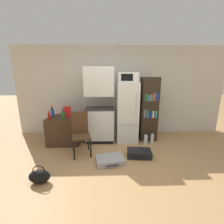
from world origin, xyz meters
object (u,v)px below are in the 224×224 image
Objects in this scene: bookshelf at (149,109)px; water_bottle_front at (146,139)px; refrigerator at (127,113)px; bottle_green_tall at (63,115)px; kitchen_hutch at (100,108)px; suitcase_small_flat at (139,153)px; microwave at (128,77)px; handbag at (39,176)px; bottle_amber_beer at (66,113)px; bottle_blue_soda at (52,113)px; bottle_ketchup_red at (49,116)px; suitcase_large_flat at (110,160)px; chair at (80,130)px; bottle_wine_dark at (52,112)px; side_table at (65,130)px; water_bottle_middle at (152,138)px; cereal_box at (67,112)px.

bookshelf is 0.84m from water_bottle_front.
bottle_green_tall is at bearing -170.56° from refrigerator.
kitchen_hutch reaches higher than suitcase_small_flat.
refrigerator is at bearing -171.07° from bookshelf.
refrigerator is 3.20× the size of microwave.
bottle_amber_beer is at bearing 88.81° from handbag.
kitchen_hutch is at bearing 2.25° from bottle_blue_soda.
suitcase_large_flat is (1.52, -0.84, -0.76)m from bottle_ketchup_red.
bottle_ketchup_red is 0.21× the size of chair.
bottle_amber_beer is at bearing 18.03° from bottle_blue_soda.
kitchen_hutch is at bearing -3.81° from bottle_amber_beer.
bottle_wine_dark is at bearing 172.94° from water_bottle_front.
kitchen_hutch is 3.50× the size of suitcase_small_flat.
bottle_ketchup_red reaches higher than bottle_amber_beer.
bookshelf reaches higher than suitcase_large_flat.
side_table is 4.48× the size of bottle_amber_beer.
side_table reaches higher than water_bottle_middle.
bottle_ketchup_red is at bearing -171.89° from bookshelf.
bookshelf is 7.32× the size of bottle_blue_soda.
refrigerator is at bearing 9.44° from bottle_green_tall.
cereal_box is at bearing 176.44° from water_bottle_front.
bottle_ketchup_red is (-2.02, -0.28, -0.01)m from refrigerator.
bottle_ketchup_red is (-1.26, -0.31, -0.13)m from kitchen_hutch.
microwave reaches higher than chair.
bottle_blue_soda is 0.81× the size of cereal_box.
microwave is (-0.00, -0.00, 0.95)m from refrigerator.
bottle_amber_beer is at bearing 176.79° from refrigerator.
suitcase_small_flat is (1.89, -0.83, -0.29)m from side_table.
microwave is 1.78m from water_bottle_middle.
cereal_box is 2.22m from water_bottle_front.
bottle_wine_dark is (-2.06, 0.07, -0.93)m from microwave.
microwave reaches higher than refrigerator.
microwave is 1.62× the size of water_bottle_middle.
bottle_wine_dark is at bearing 178.42° from kitchen_hutch.
kitchen_hutch is 8.31× the size of bottle_green_tall.
refrigerator is 2.03m from bottle_blue_soda.
refrigerator is at bearing 153.39° from water_bottle_front.
suitcase_small_flat is at bearing -78.60° from microwave.
bottle_green_tall is (0.04, -0.22, 0.47)m from side_table.
chair is at bearing -52.65° from cereal_box.
cereal_box is at bearing 85.59° from handbag.
side_table is at bearing -174.55° from kitchen_hutch.
chair is (0.85, -0.65, -0.25)m from bottle_blue_soda.
bottle_ketchup_red is 0.71× the size of cereal_box.
cereal_box reaches higher than water_bottle_front.
suitcase_large_flat is at bearing -42.39° from cereal_box.
microwave reaches higher than bottle_green_tall.
bottle_green_tall is 2.27m from water_bottle_front.
suitcase_small_flat is at bearing -24.67° from chair.
bottle_amber_beer is at bearing 123.43° from suitcase_large_flat.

